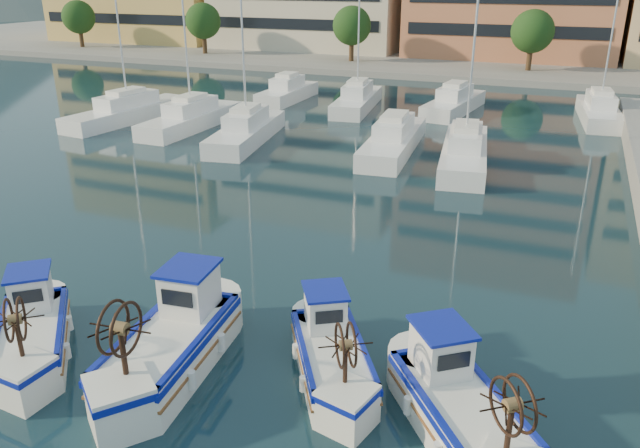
{
  "coord_description": "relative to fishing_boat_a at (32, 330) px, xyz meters",
  "views": [
    {
      "loc": [
        8.46,
        -10.59,
        9.32
      ],
      "look_at": [
        1.18,
        7.34,
        1.5
      ],
      "focal_mm": 35.0,
      "sensor_mm": 36.0,
      "label": 1
    }
  ],
  "objects": [
    {
      "name": "fishing_boat_d",
      "position": [
        10.84,
        1.11,
        0.04
      ],
      "size": [
        3.86,
        4.27,
        2.66
      ],
      "rotation": [
        0.0,
        0.0,
        0.66
      ],
      "color": "white",
      "rests_on": "ground"
    },
    {
      "name": "fishing_boat_b",
      "position": [
        3.76,
        0.84,
        0.12
      ],
      "size": [
        2.42,
        4.84,
        2.95
      ],
      "rotation": [
        0.0,
        0.0,
        0.11
      ],
      "color": "white",
      "rests_on": "ground"
    },
    {
      "name": "fishing_boat_c",
      "position": [
        7.55,
        2.05,
        -0.02
      ],
      "size": [
        3.28,
        3.99,
        2.43
      ],
      "rotation": [
        0.0,
        0.0,
        0.55
      ],
      "color": "white",
      "rests_on": "ground"
    },
    {
      "name": "ground",
      "position": [
        3.73,
        0.47,
        -0.69
      ],
      "size": [
        300.0,
        300.0,
        0.0
      ],
      "primitive_type": "plane",
      "color": "#1A3845",
      "rests_on": "ground"
    },
    {
      "name": "yacht_marina",
      "position": [
        0.45,
        28.08,
        -0.17
      ],
      "size": [
        41.25,
        22.87,
        11.5
      ],
      "color": "white",
      "rests_on": "ground"
    },
    {
      "name": "fishing_boat_a",
      "position": [
        0.0,
        0.0,
        0.0
      ],
      "size": [
        3.74,
        3.99,
        2.51
      ],
      "rotation": [
        0.0,
        0.0,
        0.7
      ],
      "color": "white",
      "rests_on": "ground"
    }
  ]
}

